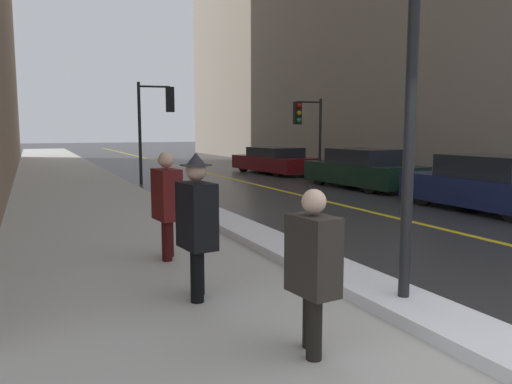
{
  "coord_description": "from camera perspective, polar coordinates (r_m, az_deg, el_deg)",
  "views": [
    {
      "loc": [
        -3.38,
        -2.58,
        1.94
      ],
      "look_at": [
        -0.4,
        4.0,
        1.05
      ],
      "focal_mm": 35.0,
      "sensor_mm": 36.0,
      "label": 1
    }
  ],
  "objects": [
    {
      "name": "parked_car_navy",
      "position": [
        13.31,
        25.34,
        0.73
      ],
      "size": [
        1.93,
        4.42,
        1.35
      ],
      "rotation": [
        0.0,
        0.0,
        1.56
      ],
      "color": "navy",
      "rests_on": "ground"
    },
    {
      "name": "traffic_light_far",
      "position": [
        20.45,
        5.71,
        8.08
      ],
      "size": [
        1.31,
        0.32,
        3.23
      ],
      "rotation": [
        0.0,
        0.0,
        3.17
      ],
      "color": "black",
      "rests_on": "ground"
    },
    {
      "name": "traffic_light_near",
      "position": [
        18.57,
        -11.06,
        9.07
      ],
      "size": [
        1.3,
        0.36,
        3.65
      ],
      "rotation": [
        0.0,
        0.0,
        -0.17
      ],
      "color": "black",
      "rests_on": "ground"
    },
    {
      "name": "pedestrian_trailing",
      "position": [
        7.58,
        -10.14,
        -0.94
      ],
      "size": [
        0.37,
        0.56,
        1.63
      ],
      "rotation": [
        0.0,
        0.0,
        -1.45
      ],
      "color": "#340C0C",
      "rests_on": "ground"
    },
    {
      "name": "snow_bank_curb",
      "position": [
        8.19,
        2.55,
        -6.16
      ],
      "size": [
        0.78,
        10.07,
        0.15
      ],
      "color": "white",
      "rests_on": "ground"
    },
    {
      "name": "parked_car_maroon",
      "position": [
        22.65,
        2.04,
        3.57
      ],
      "size": [
        2.21,
        4.97,
        1.18
      ],
      "rotation": [
        0.0,
        0.0,
        1.67
      ],
      "color": "#600F14",
      "rests_on": "ground"
    },
    {
      "name": "pedestrian_in_fedora",
      "position": [
        5.73,
        -6.83,
        -3.25
      ],
      "size": [
        0.37,
        0.75,
        1.7
      ],
      "rotation": [
        0.0,
        0.0,
        -1.45
      ],
      "color": "black",
      "rests_on": "ground"
    },
    {
      "name": "pedestrian_nearside",
      "position": [
        4.33,
        6.52,
        -8.19
      ],
      "size": [
        0.33,
        0.5,
        1.46
      ],
      "rotation": [
        0.0,
        0.0,
        -1.45
      ],
      "color": "black",
      "rests_on": "ground"
    },
    {
      "name": "sidewalk_slab",
      "position": [
        17.74,
        -19.76,
        0.37
      ],
      "size": [
        4.0,
        80.0,
        0.01
      ],
      "color": "#B2AFA8",
      "rests_on": "ground"
    },
    {
      "name": "lamp_post",
      "position": [
        5.64,
        17.64,
        19.57
      ],
      "size": [
        0.28,
        0.28,
        5.4
      ],
      "color": "black",
      "rests_on": "ground"
    },
    {
      "name": "ground_plane",
      "position": [
        4.68,
        26.98,
        -18.31
      ],
      "size": [
        160.0,
        160.0,
        0.0
      ],
      "primitive_type": "plane",
      "color": "#2D2D30"
    },
    {
      "name": "road_centre_stripe",
      "position": [
        19.17,
        -1.59,
        1.24
      ],
      "size": [
        0.16,
        80.0,
        0.0
      ],
      "color": "gold",
      "rests_on": "ground"
    },
    {
      "name": "parked_car_dark_green",
      "position": [
        17.33,
        12.07,
        2.54
      ],
      "size": [
        1.95,
        4.64,
        1.33
      ],
      "rotation": [
        0.0,
        0.0,
        1.61
      ],
      "color": "black",
      "rests_on": "ground"
    }
  ]
}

